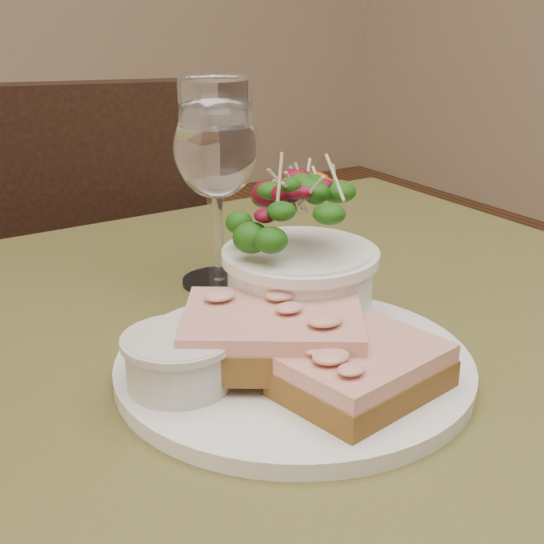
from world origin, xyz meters
TOP-DOWN VIEW (x-y plane):
  - cafe_table at (0.00, 0.00)m, footprint 0.80×0.80m
  - chair_far at (0.01, 0.69)m, footprint 0.54×0.54m
  - dinner_plate at (-0.03, -0.03)m, footprint 0.26×0.26m
  - sandwich_front at (-0.02, -0.09)m, footprint 0.12×0.10m
  - sandwich_back at (-0.05, -0.03)m, footprint 0.16×0.15m
  - ramekin at (-0.11, -0.02)m, footprint 0.07×0.07m
  - salad_bowl at (0.01, 0.02)m, footprint 0.11×0.11m
  - garnish at (-0.10, 0.04)m, footprint 0.05×0.04m
  - wine_glass at (0.01, 0.16)m, footprint 0.08×0.08m

SIDE VIEW (x-z plane):
  - chair_far at x=0.01m, z-range -0.16..0.74m
  - cafe_table at x=0.00m, z-range 0.27..1.02m
  - dinner_plate at x=-0.03m, z-range 0.75..0.76m
  - garnish at x=-0.10m, z-range 0.76..0.78m
  - sandwich_front at x=-0.02m, z-range 0.76..0.79m
  - ramekin at x=-0.11m, z-range 0.76..0.80m
  - sandwich_back at x=-0.05m, z-range 0.77..0.80m
  - salad_bowl at x=0.01m, z-range 0.76..0.88m
  - wine_glass at x=0.01m, z-range 0.79..0.96m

